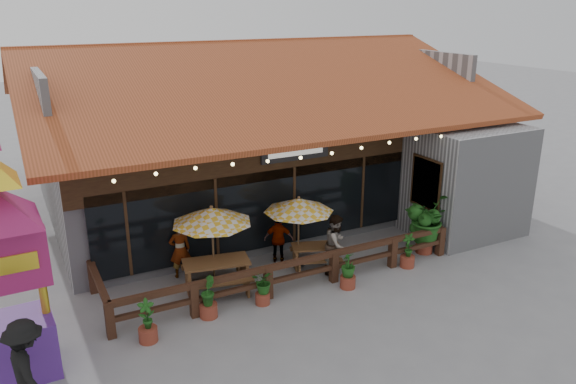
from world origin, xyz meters
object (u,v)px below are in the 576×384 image
pedestrian (27,368)px  picnic_table_right (316,252)px  umbrella_right (299,205)px  tropical_plant (426,219)px  umbrella_left (212,216)px  picnic_table_left (217,270)px

pedestrian → picnic_table_right: bearing=-82.3°
umbrella_right → tropical_plant: size_ratio=1.38×
picnic_table_right → umbrella_right: bearing=144.6°
umbrella_left → picnic_table_left: 1.48m
tropical_plant → picnic_table_left: bearing=173.9°
picnic_table_left → pedestrian: (-4.75, -2.96, 0.41)m
pedestrian → picnic_table_left: bearing=-71.1°
umbrella_right → picnic_table_left: 2.96m
umbrella_right → pedestrian: size_ratio=1.36×
umbrella_right → picnic_table_right: (0.41, -0.29, -1.43)m
picnic_table_left → umbrella_right: bearing=6.2°
umbrella_left → picnic_table_right: size_ratio=1.36×
umbrella_right → tropical_plant: bearing=-14.3°
umbrella_left → pedestrian: size_ratio=1.18×
picnic_table_right → tropical_plant: bearing=-11.3°
umbrella_left → picnic_table_left: (-0.04, -0.30, -1.44)m
picnic_table_left → tropical_plant: tropical_plant is taller
umbrella_right → pedestrian: 8.12m
umbrella_left → picnic_table_left: bearing=-96.9°
picnic_table_left → tropical_plant: bearing=-6.1°
pedestrian → tropical_plant: bearing=-91.7°
picnic_table_right → pedestrian: 8.36m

